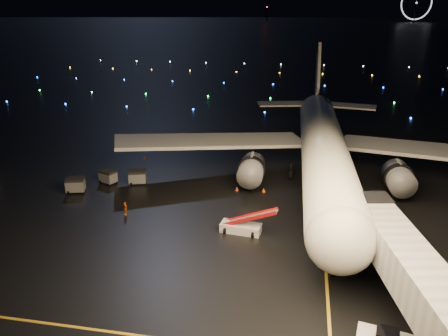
{
  "coord_description": "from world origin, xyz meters",
  "views": [
    {
      "loc": [
        9.06,
        -33.67,
        22.17
      ],
      "look_at": [
        0.67,
        12.0,
        5.0
      ],
      "focal_mm": 35.0,
      "sensor_mm": 36.0,
      "label": 1
    }
  ],
  "objects_px": {
    "airliner": "(324,118)",
    "baggage_cart_0": "(137,177)",
    "belt_loader": "(241,219)",
    "baggage_cart_2": "(75,185)",
    "crew_c": "(125,208)",
    "baggage_cart_1": "(108,177)"
  },
  "relations": [
    {
      "from": "airliner",
      "to": "baggage_cart_2",
      "type": "bearing_deg",
      "value": -160.42
    },
    {
      "from": "baggage_cart_0",
      "to": "baggage_cart_2",
      "type": "distance_m",
      "value": 7.86
    },
    {
      "from": "airliner",
      "to": "baggage_cart_1",
      "type": "height_order",
      "value": "airliner"
    },
    {
      "from": "belt_loader",
      "to": "crew_c",
      "type": "bearing_deg",
      "value": 179.81
    },
    {
      "from": "baggage_cart_2",
      "to": "belt_loader",
      "type": "bearing_deg",
      "value": -34.43
    },
    {
      "from": "belt_loader",
      "to": "crew_c",
      "type": "distance_m",
      "value": 13.57
    },
    {
      "from": "baggage_cart_1",
      "to": "crew_c",
      "type": "bearing_deg",
      "value": -33.42
    },
    {
      "from": "belt_loader",
      "to": "airliner",
      "type": "bearing_deg",
      "value": 71.96
    },
    {
      "from": "baggage_cart_1",
      "to": "baggage_cart_2",
      "type": "height_order",
      "value": "baggage_cart_2"
    },
    {
      "from": "crew_c",
      "to": "belt_loader",
      "type": "bearing_deg",
      "value": 42.61
    },
    {
      "from": "airliner",
      "to": "belt_loader",
      "type": "xyz_separation_m",
      "value": [
        -8.49,
        -18.45,
        -6.62
      ]
    },
    {
      "from": "airliner",
      "to": "baggage_cart_1",
      "type": "xyz_separation_m",
      "value": [
        -27.93,
        -8.2,
        -7.22
      ]
    },
    {
      "from": "airliner",
      "to": "baggage_cart_0",
      "type": "bearing_deg",
      "value": -163.67
    },
    {
      "from": "belt_loader",
      "to": "baggage_cart_2",
      "type": "height_order",
      "value": "belt_loader"
    },
    {
      "from": "airliner",
      "to": "crew_c",
      "type": "distance_m",
      "value": 28.6
    },
    {
      "from": "baggage_cart_0",
      "to": "baggage_cart_2",
      "type": "bearing_deg",
      "value": -165.09
    },
    {
      "from": "belt_loader",
      "to": "baggage_cart_0",
      "type": "height_order",
      "value": "belt_loader"
    },
    {
      "from": "airliner",
      "to": "baggage_cart_2",
      "type": "relative_size",
      "value": 25.57
    },
    {
      "from": "belt_loader",
      "to": "baggage_cart_2",
      "type": "relative_size",
      "value": 2.75
    },
    {
      "from": "belt_loader",
      "to": "baggage_cart_1",
      "type": "distance_m",
      "value": 21.98
    },
    {
      "from": "crew_c",
      "to": "baggage_cart_1",
      "type": "height_order",
      "value": "baggage_cart_1"
    },
    {
      "from": "baggage_cart_1",
      "to": "baggage_cart_2",
      "type": "distance_m",
      "value": 4.55
    }
  ]
}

